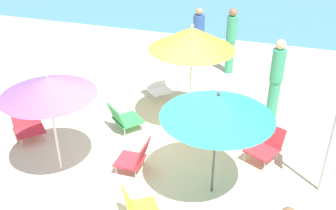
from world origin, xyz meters
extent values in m
plane|color=beige|center=(0.00, 0.00, 0.00)|extent=(40.00, 40.00, 0.00)
cylinder|color=silver|center=(-1.42, -0.68, 0.90)|extent=(0.04, 0.04, 1.79)
cone|color=#8E56C6|center=(-1.42, -0.68, 1.64)|extent=(1.54, 1.54, 0.31)
sphere|color=silver|center=(-1.42, -0.68, 1.82)|extent=(0.06, 0.06, 0.06)
cylinder|color=#4C4C51|center=(1.24, -0.42, 0.89)|extent=(0.04, 0.04, 1.78)
cone|color=teal|center=(1.24, -0.42, 1.60)|extent=(1.70, 1.70, 0.36)
sphere|color=#4C4C51|center=(1.24, -0.42, 1.81)|extent=(0.06, 0.06, 0.06)
cylinder|color=silver|center=(0.34, 1.52, 1.04)|extent=(0.04, 0.04, 2.09)
cone|color=yellow|center=(0.34, 1.52, 1.87)|extent=(1.66, 1.66, 0.43)
sphere|color=silver|center=(0.34, 1.52, 2.12)|extent=(0.06, 0.06, 0.06)
cube|color=red|center=(1.91, 0.64, 0.24)|extent=(0.68, 0.69, 0.03)
cube|color=red|center=(2.03, 0.88, 0.43)|extent=(0.52, 0.36, 0.38)
cylinder|color=silver|center=(2.00, 0.36, 0.11)|extent=(0.02, 0.02, 0.23)
cylinder|color=silver|center=(1.64, 0.54, 0.11)|extent=(0.02, 0.02, 0.23)
cylinder|color=silver|center=(2.19, 0.73, 0.11)|extent=(0.02, 0.02, 0.23)
cylinder|color=silver|center=(1.82, 0.91, 0.11)|extent=(0.02, 0.02, 0.23)
cube|color=gold|center=(0.25, -1.50, 0.38)|extent=(0.42, 0.53, 0.36)
cylinder|color=silver|center=(0.45, -1.10, 0.09)|extent=(0.02, 0.02, 0.18)
cylinder|color=silver|center=(0.18, -1.29, 0.09)|extent=(0.02, 0.02, 0.18)
cube|color=white|center=(-0.59, 2.31, 0.23)|extent=(0.65, 0.65, 0.03)
cube|color=white|center=(-0.76, 2.47, 0.45)|extent=(0.45, 0.46, 0.43)
cylinder|color=silver|center=(-0.33, 2.33, 0.11)|extent=(0.02, 0.02, 0.22)
cylinder|color=silver|center=(-0.60, 2.05, 0.11)|extent=(0.02, 0.02, 0.22)
cylinder|color=silver|center=(-0.59, 2.57, 0.11)|extent=(0.02, 0.02, 0.22)
cylinder|color=silver|center=(-0.85, 2.29, 0.11)|extent=(0.02, 0.02, 0.22)
cube|color=red|center=(-0.25, -0.32, 0.20)|extent=(0.46, 0.48, 0.03)
cube|color=red|center=(0.00, -0.32, 0.42)|extent=(0.16, 0.48, 0.42)
cylinder|color=silver|center=(-0.43, -0.51, 0.09)|extent=(0.02, 0.02, 0.19)
cylinder|color=silver|center=(-0.43, -0.13, 0.09)|extent=(0.02, 0.02, 0.19)
cylinder|color=silver|center=(-0.06, -0.51, 0.09)|extent=(0.02, 0.02, 0.19)
cylinder|color=silver|center=(-0.06, -0.13, 0.09)|extent=(0.02, 0.02, 0.19)
cube|color=#33934C|center=(-0.80, 0.91, 0.21)|extent=(0.74, 0.73, 0.03)
cube|color=#33934C|center=(-0.97, 0.71, 0.41)|extent=(0.51, 0.46, 0.39)
cylinder|color=silver|center=(-0.84, 1.20, 0.10)|extent=(0.02, 0.02, 0.20)
cylinder|color=silver|center=(-0.50, 0.93, 0.10)|extent=(0.02, 0.02, 0.20)
cylinder|color=silver|center=(-1.09, 0.89, 0.10)|extent=(0.02, 0.02, 0.20)
cylinder|color=silver|center=(-0.76, 0.62, 0.10)|extent=(0.02, 0.02, 0.20)
cube|color=red|center=(-2.47, -0.05, 0.21)|extent=(0.72, 0.72, 0.03)
cube|color=red|center=(-2.66, 0.13, 0.42)|extent=(0.49, 0.50, 0.41)
cylinder|color=silver|center=(-2.19, -0.03, 0.10)|extent=(0.02, 0.02, 0.20)
cylinder|color=silver|center=(-2.48, -0.34, 0.10)|extent=(0.02, 0.02, 0.20)
cylinder|color=silver|center=(-2.47, 0.24, 0.10)|extent=(0.02, 0.02, 0.20)
cylinder|color=silver|center=(-2.76, -0.07, 0.10)|extent=(0.02, 0.02, 0.20)
cylinder|color=#389970|center=(1.95, 2.28, 0.44)|extent=(0.24, 0.24, 0.88)
cylinder|color=#389970|center=(1.95, 2.28, 1.22)|extent=(0.28, 0.28, 0.68)
sphere|color=#DBAD84|center=(1.95, 2.28, 1.66)|extent=(0.21, 0.21, 0.21)
cylinder|color=#2D519E|center=(-0.31, 4.79, 0.39)|extent=(0.27, 0.27, 0.77)
cylinder|color=#2D519E|center=(-0.31, 4.79, 1.06)|extent=(0.31, 0.31, 0.58)
sphere|color=tan|center=(-0.31, 4.79, 1.45)|extent=(0.20, 0.20, 0.20)
cylinder|color=#389970|center=(0.66, 4.33, 0.44)|extent=(0.23, 0.23, 0.89)
cylinder|color=#389970|center=(0.66, 4.33, 1.21)|extent=(0.27, 0.27, 0.65)
sphere|color=#896042|center=(0.66, 4.33, 1.63)|extent=(0.20, 0.20, 0.20)
cylinder|color=#ADADB2|center=(2.92, 0.15, 1.15)|extent=(0.06, 0.06, 2.29)
camera|label=1|loc=(2.06, -5.29, 4.36)|focal=41.64mm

